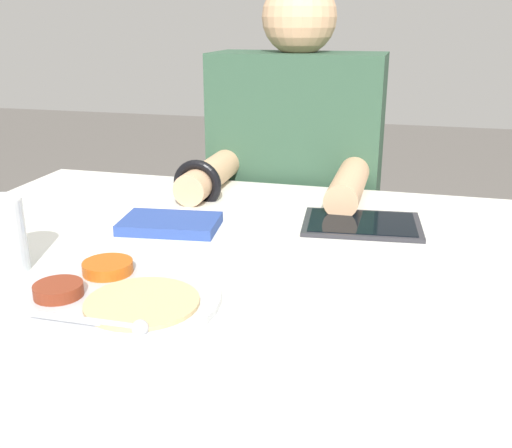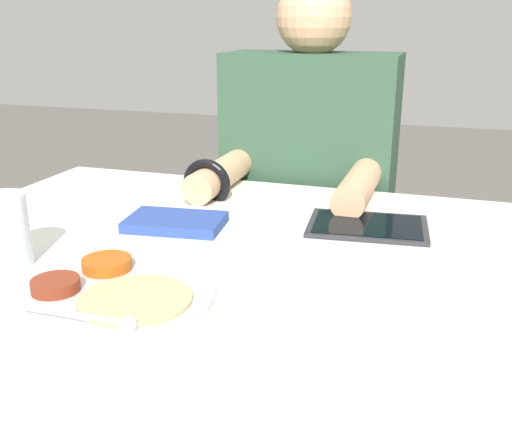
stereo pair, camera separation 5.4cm
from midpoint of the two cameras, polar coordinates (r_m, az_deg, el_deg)
name	(u,v)px [view 1 (the left image)]	position (r m, az deg, el deg)	size (l,w,h in m)	color
dining_table	(218,435)	(1.21, -5.01, -19.39)	(1.17, 0.93, 0.75)	silver
thali_tray	(111,296)	(0.88, -15.35, -6.64)	(0.31, 0.31, 0.03)	#B7BABF
red_notebook	(170,224)	(1.15, -9.50, -0.06)	(0.19, 0.14, 0.02)	silver
tablet_device	(362,224)	(1.16, 8.75, 0.00)	(0.24, 0.18, 0.01)	#28282D
person_diner	(294,236)	(1.61, 2.69, -1.20)	(0.43, 0.47, 1.22)	black
drinking_glass	(1,235)	(1.02, -24.49, -0.99)	(0.07, 0.07, 0.12)	silver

